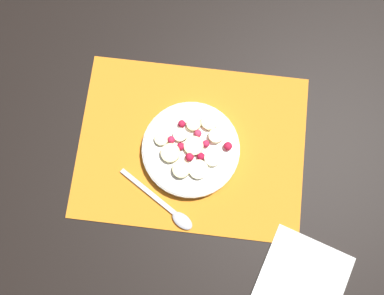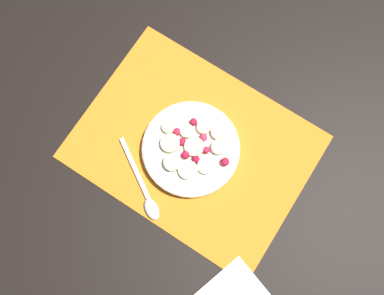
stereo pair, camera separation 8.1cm
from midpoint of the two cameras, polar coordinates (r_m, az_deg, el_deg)
name	(u,v)px [view 1 (the left image)]	position (r m, az deg, el deg)	size (l,w,h in m)	color
ground_plane	(191,146)	(0.84, -2.74, -0.46)	(3.00, 3.00, 0.00)	black
placemat	(191,146)	(0.84, -2.75, -0.42)	(0.44, 0.33, 0.01)	orange
fruit_bowl	(192,149)	(0.82, -2.73, -0.85)	(0.19, 0.19, 0.04)	silver
spoon	(171,210)	(0.82, -5.53, -8.99)	(0.16, 0.11, 0.01)	#B2B2B7
napkin	(303,279)	(0.84, 11.92, -17.36)	(0.19, 0.19, 0.01)	white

